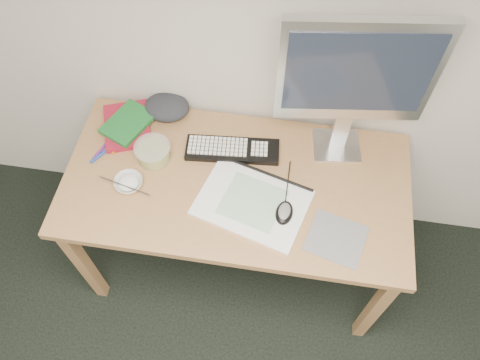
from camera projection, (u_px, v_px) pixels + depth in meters
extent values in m
plane|color=silver|center=(226.00, 5.00, 1.63)|extent=(3.60, 0.00, 3.60)
cube|color=#A77B4C|center=(84.00, 265.00, 2.11)|extent=(0.05, 0.05, 0.71)
cube|color=#A77B4C|center=(375.00, 308.00, 2.01)|extent=(0.05, 0.05, 0.71)
cube|color=#A77B4C|center=(122.00, 157.00, 2.43)|extent=(0.05, 0.05, 0.71)
cube|color=#A77B4C|center=(375.00, 190.00, 2.32)|extent=(0.05, 0.05, 0.71)
cube|color=#A77B4C|center=(236.00, 184.00, 1.90)|extent=(1.40, 0.70, 0.03)
cube|color=gray|center=(336.00, 238.00, 1.75)|extent=(0.25, 0.24, 0.00)
cube|color=white|center=(252.00, 202.00, 1.83)|extent=(0.48, 0.40, 0.01)
cube|color=black|center=(232.00, 150.00, 1.96)|extent=(0.40, 0.16, 0.02)
cube|color=silver|center=(336.00, 145.00, 1.98)|extent=(0.21, 0.20, 0.01)
cube|color=silver|center=(340.00, 132.00, 1.90)|extent=(0.07, 0.03, 0.18)
cube|color=silver|center=(357.00, 73.00, 1.62)|extent=(0.56, 0.11, 0.45)
cube|color=black|center=(358.00, 70.00, 1.61)|extent=(0.50, 0.07, 0.36)
ellipsoid|color=black|center=(284.00, 211.00, 1.78)|extent=(0.08, 0.11, 0.04)
imported|color=silver|center=(129.00, 183.00, 1.86)|extent=(0.13, 0.13, 0.04)
cylinder|color=#BBBBBE|center=(124.00, 186.00, 1.83)|extent=(0.22, 0.07, 0.02)
cylinder|color=gold|center=(153.00, 152.00, 1.92)|extent=(0.15, 0.15, 0.07)
cube|color=maroon|center=(127.00, 126.00, 2.03)|extent=(0.27, 0.30, 0.03)
cube|color=#1A6B2A|center=(128.00, 123.00, 2.00)|extent=(0.23, 0.26, 0.02)
ellipsoid|color=#23252A|center=(167.00, 107.00, 2.05)|extent=(0.19, 0.17, 0.07)
cylinder|color=pink|center=(237.00, 174.00, 1.90)|extent=(0.15, 0.07, 0.01)
cylinder|color=tan|center=(253.00, 176.00, 1.90)|extent=(0.18, 0.06, 0.01)
cylinder|color=black|center=(272.00, 181.00, 1.88)|extent=(0.18, 0.01, 0.01)
cylinder|color=#1D3F9F|center=(104.00, 152.00, 1.96)|extent=(0.09, 0.13, 0.01)
cylinder|color=orange|center=(117.00, 142.00, 1.99)|extent=(0.01, 0.13, 0.01)
cylinder|color=#6A2381|center=(103.00, 148.00, 1.97)|extent=(0.06, 0.13, 0.01)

